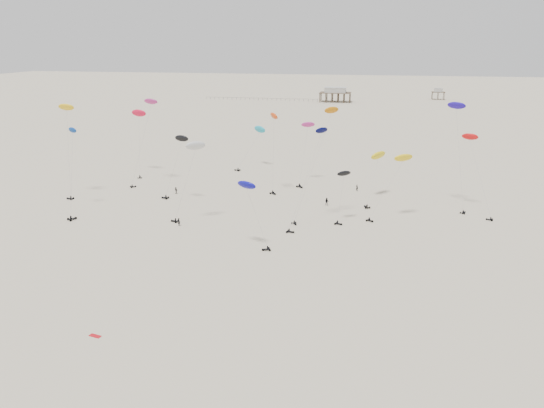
% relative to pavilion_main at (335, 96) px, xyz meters
% --- Properties ---
extents(ground_plane, '(900.00, 900.00, 0.00)m').
position_rel_pavilion_main_xyz_m(ground_plane, '(10.00, -150.00, -4.22)').
color(ground_plane, '#C3B49A').
extents(pavilion_main, '(21.00, 13.00, 9.80)m').
position_rel_pavilion_main_xyz_m(pavilion_main, '(0.00, 0.00, 0.00)').
color(pavilion_main, brown).
rests_on(pavilion_main, ground).
extents(pavilion_small, '(9.00, 7.00, 8.00)m').
position_rel_pavilion_main_xyz_m(pavilion_small, '(70.00, 30.00, -0.74)').
color(pavilion_small, brown).
rests_on(pavilion_small, ground).
extents(pier_fence, '(80.20, 0.20, 1.50)m').
position_rel_pavilion_main_xyz_m(pier_fence, '(-52.00, -0.00, -3.45)').
color(pier_fence, black).
rests_on(pier_fence, ground).
extents(rig_0, '(9.53, 12.77, 26.55)m').
position_rel_pavilion_main_xyz_m(rig_0, '(18.70, -246.59, 14.81)').
color(rig_0, black).
rests_on(rig_0, ground).
extents(rig_1, '(7.77, 14.52, 21.90)m').
position_rel_pavilion_main_xyz_m(rig_1, '(-39.97, -255.97, 5.07)').
color(rig_1, black).
rests_on(rig_1, ground).
extents(rig_2, '(7.48, 14.52, 20.76)m').
position_rel_pavilion_main_xyz_m(rig_2, '(54.09, -232.31, 9.88)').
color(rig_2, black).
rests_on(rig_2, ground).
extents(rig_3, '(4.44, 13.50, 18.36)m').
position_rel_pavilion_main_xyz_m(rig_3, '(10.36, -215.46, 6.95)').
color(rig_3, black).
rests_on(rig_3, ground).
extents(rig_4, '(6.27, 13.20, 26.34)m').
position_rel_pavilion_main_xyz_m(rig_4, '(50.02, -229.61, 16.55)').
color(rig_4, black).
rests_on(rig_4, ground).
extents(rig_5, '(4.12, 9.20, 21.59)m').
position_rel_pavilion_main_xyz_m(rig_5, '(3.23, -226.70, 11.56)').
color(rig_5, black).
rests_on(rig_5, ground).
extents(rig_6, '(7.56, 15.90, 23.83)m').
position_rel_pavilion_main_xyz_m(rig_6, '(16.76, -250.78, 9.64)').
color(rig_6, black).
rests_on(rig_6, ground).
extents(rig_7, '(5.95, 17.61, 16.14)m').
position_rel_pavilion_main_xyz_m(rig_7, '(31.09, -226.81, 5.32)').
color(rig_7, black).
rests_on(rig_7, ground).
extents(rig_8, '(7.90, 3.81, 16.96)m').
position_rel_pavilion_main_xyz_m(rig_8, '(-19.91, -239.63, 6.91)').
color(rig_8, black).
rests_on(rig_8, ground).
extents(rig_9, '(6.18, 9.03, 24.41)m').
position_rel_pavilion_main_xyz_m(rig_9, '(-49.60, -240.79, 14.77)').
color(rig_9, black).
rests_on(rig_9, ground).
extents(rig_10, '(3.82, 7.18, 11.77)m').
position_rel_pavilion_main_xyz_m(rig_10, '(23.73, -249.27, 3.23)').
color(rig_10, black).
rests_on(rig_10, ground).
extents(rig_11, '(8.23, 5.81, 13.60)m').
position_rel_pavilion_main_xyz_m(rig_11, '(6.84, -268.22, 6.09)').
color(rig_11, black).
rests_on(rig_11, ground).
extents(rig_12, '(8.81, 14.16, 15.65)m').
position_rel_pavilion_main_xyz_m(rig_12, '(-8.33, -197.42, 6.19)').
color(rig_12, black).
rests_on(rig_12, ground).
extents(rig_13, '(10.54, 9.86, 16.10)m').
position_rel_pavilion_main_xyz_m(rig_13, '(36.08, -243.03, 7.65)').
color(rig_13, black).
rests_on(rig_13, ground).
extents(rig_14, '(7.80, 13.51, 20.68)m').
position_rel_pavilion_main_xyz_m(rig_14, '(-42.83, -212.22, 11.84)').
color(rig_14, black).
rests_on(rig_14, ground).
extents(rig_15, '(5.93, 13.18, 24.93)m').
position_rel_pavilion_main_xyz_m(rig_15, '(-34.55, -223.25, 15.35)').
color(rig_15, black).
rests_on(rig_15, ground).
extents(rig_16, '(7.61, 7.11, 18.34)m').
position_rel_pavilion_main_xyz_m(rig_16, '(-10.17, -254.63, 9.99)').
color(rig_16, black).
rests_on(rig_16, ground).
extents(spectator_0, '(0.96, 0.90, 2.17)m').
position_rel_pavilion_main_xyz_m(spectator_0, '(-11.77, -260.30, -4.22)').
color(spectator_0, black).
rests_on(spectator_0, ground).
extents(spectator_1, '(1.24, 0.87, 2.30)m').
position_rel_pavilion_main_xyz_m(spectator_1, '(19.27, -238.14, -4.22)').
color(spectator_1, black).
rests_on(spectator_1, ground).
extents(spectator_2, '(1.39, 1.27, 2.10)m').
position_rel_pavilion_main_xyz_m(spectator_2, '(-22.24, -235.53, -4.22)').
color(spectator_2, black).
rests_on(spectator_2, ground).
extents(spectator_3, '(0.94, 0.89, 2.13)m').
position_rel_pavilion_main_xyz_m(spectator_3, '(26.08, -223.05, -4.22)').
color(spectator_3, black).
rests_on(spectator_3, ground).
extents(grounded_kite_b, '(1.91, 1.06, 0.07)m').
position_rel_pavilion_main_xyz_m(grounded_kite_b, '(-6.33, -306.91, -4.22)').
color(grounded_kite_b, '#B80B13').
rests_on(grounded_kite_b, ground).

